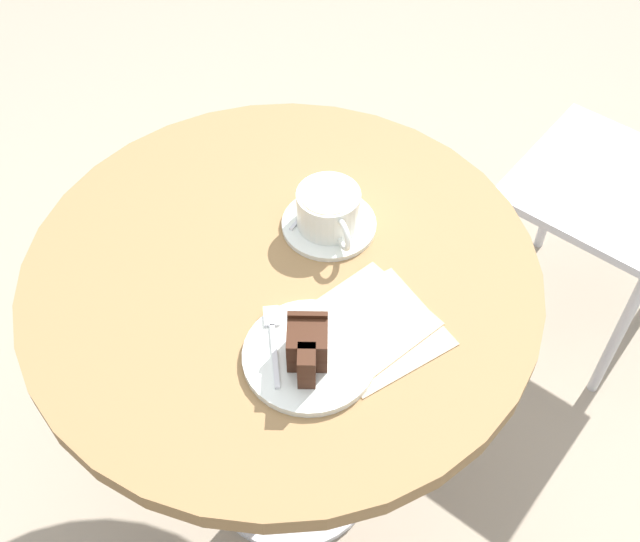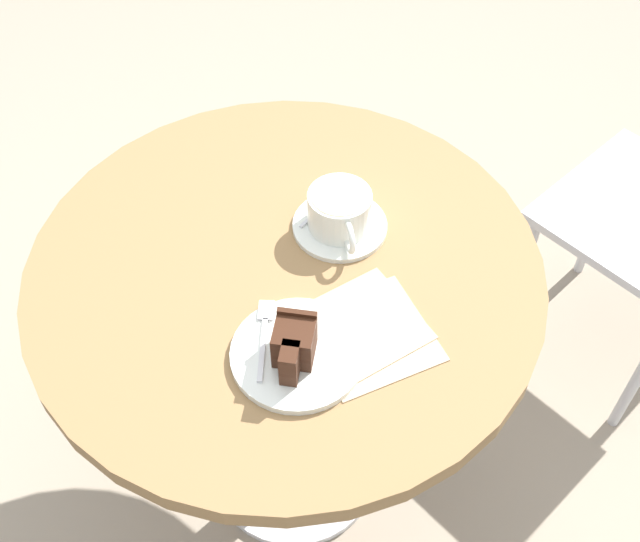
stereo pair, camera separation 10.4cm
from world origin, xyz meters
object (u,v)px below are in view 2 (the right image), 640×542
object	(u,v)px
saucer	(340,226)
coffee_cup	(340,210)
fork	(264,330)
napkin	(367,330)
cake_slice	(294,344)
teaspoon	(329,202)
cake_plate	(297,354)

from	to	relation	value
saucer	coffee_cup	bearing A→B (deg)	-34.10
fork	napkin	size ratio (longest dim) A/B	0.63
coffee_cup	cake_slice	xyz separation A→B (m)	(0.23, -0.12, -0.00)
napkin	cake_slice	bearing A→B (deg)	-76.98
coffee_cup	teaspoon	xyz separation A→B (m)	(-0.05, -0.00, -0.03)
cake_plate	fork	distance (m)	0.06
coffee_cup	cake_plate	distance (m)	0.26
saucer	teaspoon	bearing A→B (deg)	-173.75
teaspoon	cake_slice	distance (m)	0.31
saucer	cake_plate	xyz separation A→B (m)	(0.23, -0.12, 0.00)
saucer	cake_slice	distance (m)	0.27
coffee_cup	fork	xyz separation A→B (m)	(0.18, -0.16, -0.03)
saucer	fork	world-z (taller)	fork
cake_plate	fork	bearing A→B (deg)	-139.53
cake_plate	cake_slice	bearing A→B (deg)	-39.92
teaspoon	fork	world-z (taller)	fork
coffee_cup	napkin	bearing A→B (deg)	-2.66
napkin	coffee_cup	bearing A→B (deg)	177.34
teaspoon	cake_plate	distance (m)	0.30
teaspoon	fork	distance (m)	0.28
coffee_cup	fork	distance (m)	0.24
fork	cake_plate	bearing A→B (deg)	-124.51
cake_plate	saucer	bearing A→B (deg)	152.36
coffee_cup	cake_plate	world-z (taller)	coffee_cup
saucer	napkin	size ratio (longest dim) A/B	0.70
napkin	cake_plate	bearing A→B (deg)	-79.81
saucer	napkin	distance (m)	0.21
cake_plate	cake_slice	distance (m)	0.04
saucer	cake_slice	xyz separation A→B (m)	(0.23, -0.12, 0.04)
coffee_cup	teaspoon	distance (m)	0.06
cake_plate	cake_slice	xyz separation A→B (m)	(0.01, -0.01, 0.04)
cake_slice	fork	bearing A→B (deg)	-147.78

